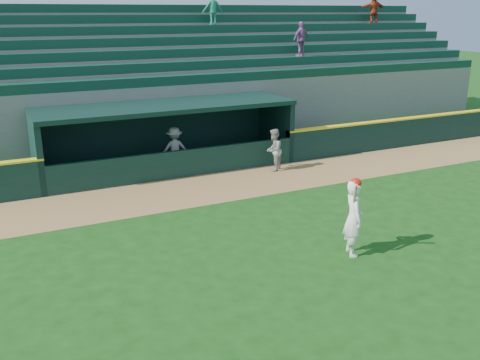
{
  "coord_description": "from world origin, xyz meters",
  "views": [
    {
      "loc": [
        -6.1,
        -10.81,
        5.68
      ],
      "look_at": [
        0.0,
        1.6,
        1.3
      ],
      "focal_mm": 40.0,
      "sensor_mm": 36.0,
      "label": 1
    }
  ],
  "objects": [
    {
      "name": "stands",
      "position": [
        -0.02,
        12.57,
        2.39
      ],
      "size": [
        34.5,
        6.25,
        7.56
      ],
      "color": "slate",
      "rests_on": "ground"
    },
    {
      "name": "warning_track",
      "position": [
        0.0,
        4.9,
        0.01
      ],
      "size": [
        40.0,
        3.0,
        0.01
      ],
      "primitive_type": "cube",
      "color": "olive",
      "rests_on": "ground"
    },
    {
      "name": "batter_at_plate",
      "position": [
        1.61,
        -1.3,
        0.97
      ],
      "size": [
        0.67,
        0.84,
        1.96
      ],
      "color": "white",
      "rests_on": "ground"
    },
    {
      "name": "wall_stripe_right",
      "position": [
        12.25,
        6.55,
        1.23
      ],
      "size": [
        15.5,
        0.32,
        0.06
      ],
      "primitive_type": "cube",
      "color": "yellow",
      "rests_on": "field_wall_right"
    },
    {
      "name": "dugout",
      "position": [
        0.0,
        8.0,
        1.36
      ],
      "size": [
        9.4,
        2.8,
        2.46
      ],
      "color": "slate",
      "rests_on": "ground"
    },
    {
      "name": "ground",
      "position": [
        0.0,
        0.0,
        0.0
      ],
      "size": [
        120.0,
        120.0,
        0.0
      ],
      "primitive_type": "plane",
      "color": "#144010",
      "rests_on": "ground"
    },
    {
      "name": "field_wall_right",
      "position": [
        12.25,
        6.55,
        0.6
      ],
      "size": [
        15.5,
        0.3,
        1.2
      ],
      "primitive_type": "cube",
      "color": "black",
      "rests_on": "ground"
    },
    {
      "name": "dugout_player_inside",
      "position": [
        0.21,
        7.52,
        0.81
      ],
      "size": [
        1.13,
        0.77,
        1.61
      ],
      "primitive_type": "imported",
      "rotation": [
        0.0,
        0.0,
        2.97
      ],
      "color": "#A8A8A2",
      "rests_on": "ground"
    },
    {
      "name": "dugout_player_front",
      "position": [
        3.45,
        5.78,
        0.79
      ],
      "size": [
        0.97,
        0.96,
        1.58
      ],
      "primitive_type": "imported",
      "rotation": [
        0.0,
        0.0,
        3.9
      ],
      "color": "gray",
      "rests_on": "ground"
    }
  ]
}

